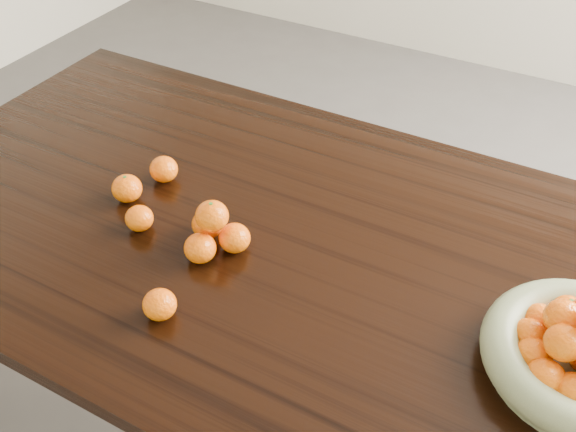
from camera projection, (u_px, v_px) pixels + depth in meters
The scene contains 6 objects.
dining_table at pixel (309, 277), 1.38m from camera, with size 2.00×1.00×0.75m.
orange_pyramid at pixel (214, 231), 1.29m from camera, with size 0.14×0.13×0.12m.
loose_orange_0 at pixel (127, 188), 1.42m from camera, with size 0.07×0.07×0.06m, color orange.
loose_orange_1 at pixel (139, 218), 1.35m from camera, with size 0.06×0.06×0.06m, color orange.
loose_orange_2 at pixel (160, 305), 1.16m from camera, with size 0.06×0.06×0.06m, color orange.
loose_orange_3 at pixel (164, 169), 1.48m from camera, with size 0.07×0.07×0.06m, color orange.
Camera 1 is at (0.43, -0.87, 1.65)m, focal length 40.00 mm.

